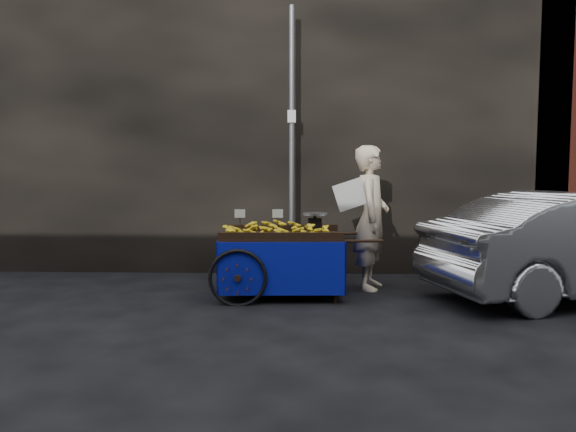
{
  "coord_description": "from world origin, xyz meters",
  "views": [
    {
      "loc": [
        0.51,
        -7.05,
        1.66
      ],
      "look_at": [
        0.27,
        0.5,
        1.0
      ],
      "focal_mm": 35.0,
      "sensor_mm": 36.0,
      "label": 1
    }
  ],
  "objects": [
    {
      "name": "plastic_bag",
      "position": [
        0.87,
        0.11,
        0.14
      ],
      "size": [
        0.3,
        0.24,
        0.27
      ],
      "primitive_type": "ellipsoid",
      "color": "blue",
      "rests_on": "ground"
    },
    {
      "name": "street_pole",
      "position": [
        0.3,
        1.3,
        2.01
      ],
      "size": [
        0.12,
        0.1,
        4.0
      ],
      "color": "slate",
      "rests_on": "ground"
    },
    {
      "name": "ground",
      "position": [
        0.0,
        0.0,
        0.0
      ],
      "size": [
        80.0,
        80.0,
        0.0
      ],
      "primitive_type": "plane",
      "color": "black",
      "rests_on": "ground"
    },
    {
      "name": "banana_cart",
      "position": [
        0.15,
        0.08,
        0.71
      ],
      "size": [
        2.15,
        1.1,
        1.15
      ],
      "rotation": [
        0.0,
        0.0,
        0.04
      ],
      "color": "black",
      "rests_on": "ground"
    },
    {
      "name": "building_wall",
      "position": [
        0.39,
        2.6,
        2.5
      ],
      "size": [
        13.5,
        2.0,
        5.0
      ],
      "color": "black",
      "rests_on": "ground"
    },
    {
      "name": "vendor",
      "position": [
        1.4,
        0.53,
        0.98
      ],
      "size": [
        0.85,
        0.8,
        1.95
      ],
      "rotation": [
        0.0,
        0.0,
        1.34
      ],
      "color": "#C9B595",
      "rests_on": "ground"
    }
  ]
}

